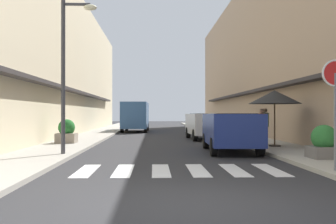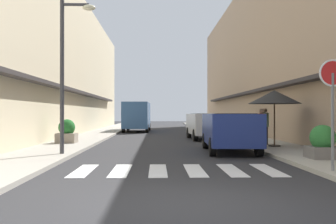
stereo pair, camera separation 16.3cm
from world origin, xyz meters
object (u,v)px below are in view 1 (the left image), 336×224
object	(u,v)px
delivery_van	(136,114)
pedestrian_walking_far	(265,125)
planter_corner	(324,143)
parked_car_mid	(205,123)
street_lamp	(69,59)
pedestrian_walking_near	(262,126)
cafe_umbrella	(275,97)
planter_midblock	(67,132)
parked_car_near	(231,128)
round_street_sign	(335,85)

from	to	relation	value
delivery_van	pedestrian_walking_far	bearing A→B (deg)	-66.12
delivery_van	planter_corner	distance (m)	20.35
parked_car_mid	street_lamp	distance (m)	10.38
pedestrian_walking_near	pedestrian_walking_far	distance (m)	0.71
cafe_umbrella	pedestrian_walking_near	distance (m)	1.32
street_lamp	planter_midblock	size ratio (longest dim) A/B	4.77
street_lamp	pedestrian_walking_far	size ratio (longest dim) A/B	3.27
parked_car_near	delivery_van	xyz separation A→B (m)	(-4.37, 16.25, 0.48)
planter_corner	pedestrian_walking_near	xyz separation A→B (m)	(-0.62, 4.38, 0.35)
street_lamp	pedestrian_walking_far	xyz separation A→B (m)	(7.69, 3.44, -2.35)
planter_corner	pedestrian_walking_far	distance (m)	5.04
planter_corner	planter_midblock	world-z (taller)	planter_midblock
cafe_umbrella	planter_corner	size ratio (longest dim) A/B	2.28
parked_car_near	cafe_umbrella	xyz separation A→B (m)	(2.05, 1.08, 1.21)
parked_car_near	cafe_umbrella	world-z (taller)	cafe_umbrella
round_street_sign	planter_midblock	bearing A→B (deg)	133.70
pedestrian_walking_near	round_street_sign	bearing A→B (deg)	177.88
parked_car_mid	pedestrian_walking_near	distance (m)	5.72
delivery_van	round_street_sign	xyz separation A→B (m)	(5.74, -21.66, 0.72)
pedestrian_walking_near	pedestrian_walking_far	size ratio (longest dim) A/B	0.98
round_street_sign	planter_midblock	xyz separation A→B (m)	(-8.29, 8.67, -1.52)
parked_car_mid	planter_midblock	world-z (taller)	parked_car_mid
parked_car_near	parked_car_mid	world-z (taller)	same
round_street_sign	cafe_umbrella	distance (m)	6.53
parked_car_near	street_lamp	size ratio (longest dim) A/B	0.83
parked_car_near	parked_car_mid	size ratio (longest dim) A/B	1.05
cafe_umbrella	pedestrian_walking_near	bearing A→B (deg)	144.75
round_street_sign	planter_midblock	distance (m)	12.09
parked_car_near	planter_midblock	world-z (taller)	parked_car_near
parked_car_near	planter_midblock	xyz separation A→B (m)	(-6.91, 3.27, -0.31)
planter_corner	pedestrian_walking_near	world-z (taller)	pedestrian_walking_near
delivery_van	street_lamp	size ratio (longest dim) A/B	1.05
parked_car_near	round_street_sign	bearing A→B (deg)	-75.72
round_street_sign	street_lamp	distance (m)	8.26
planter_corner	pedestrian_walking_near	size ratio (longest dim) A/B	0.65
parked_car_mid	delivery_van	distance (m)	10.34
parked_car_near	cafe_umbrella	size ratio (longest dim) A/B	1.87
planter_midblock	round_street_sign	bearing A→B (deg)	-46.30
parked_car_near	pedestrian_walking_far	distance (m)	2.80
parked_car_mid	street_lamp	world-z (taller)	street_lamp
delivery_van	pedestrian_walking_near	xyz separation A→B (m)	(5.97, -14.86, -0.48)
planter_midblock	delivery_van	bearing A→B (deg)	78.92
cafe_umbrella	planter_corner	xyz separation A→B (m)	(0.18, -4.07, -1.55)
street_lamp	delivery_van	bearing A→B (deg)	85.50
parked_car_near	delivery_van	world-z (taller)	delivery_van
parked_car_mid	street_lamp	bearing A→B (deg)	-124.72
pedestrian_walking_near	pedestrian_walking_far	xyz separation A→B (m)	(0.33, 0.63, 0.02)
street_lamp	cafe_umbrella	xyz separation A→B (m)	(7.81, 2.50, -1.17)
parked_car_mid	pedestrian_walking_far	distance (m)	5.23
cafe_umbrella	planter_midblock	size ratio (longest dim) A/B	2.12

